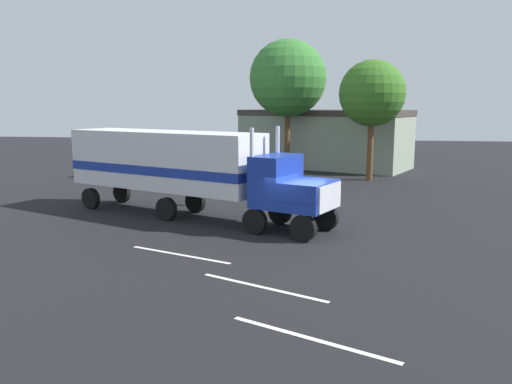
{
  "coord_description": "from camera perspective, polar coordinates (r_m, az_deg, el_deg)",
  "views": [
    {
      "loc": [
        1.39,
        -21.22,
        5.47
      ],
      "look_at": [
        -1.83,
        1.23,
        1.6
      ],
      "focal_mm": 36.25,
      "sensor_mm": 36.0,
      "label": 1
    }
  ],
  "objects": [
    {
      "name": "parked_bus",
      "position": [
        37.34,
        -8.34,
        4.35
      ],
      "size": [
        11.15,
        6.53,
        3.4
      ],
      "color": "silver",
      "rests_on": "ground_plane"
    },
    {
      "name": "lane_stripe_near",
      "position": [
        19.31,
        -8.42,
        -6.86
      ],
      "size": [
        4.16,
        1.75,
        0.01
      ],
      "primitive_type": "cube",
      "rotation": [
        0.0,
        0.0,
        -0.37
      ],
      "color": "silver",
      "rests_on": "ground_plane"
    },
    {
      "name": "ground_plane",
      "position": [
        21.96,
        4.28,
        -4.77
      ],
      "size": [
        120.0,
        120.0,
        0.0
      ],
      "primitive_type": "plane",
      "color": "black"
    },
    {
      "name": "semi_truck",
      "position": [
        25.33,
        -8.14,
        2.91
      ],
      "size": [
        13.96,
        8.01,
        4.5
      ],
      "color": "#193399",
      "rests_on": "ground_plane"
    },
    {
      "name": "building_backdrop",
      "position": [
        45.86,
        7.56,
        6.13
      ],
      "size": [
        15.54,
        11.31,
        4.97
      ],
      "color": "gray",
      "rests_on": "ground_plane"
    },
    {
      "name": "lane_stripe_far",
      "position": [
        12.73,
        6.1,
        -15.8
      ],
      "size": [
        4.04,
        2.03,
        0.01
      ],
      "primitive_type": "cube",
      "rotation": [
        0.0,
        0.0,
        -0.44
      ],
      "color": "silver",
      "rests_on": "ground_plane"
    },
    {
      "name": "lane_stripe_mid",
      "position": [
        15.85,
        0.75,
        -10.48
      ],
      "size": [
        4.05,
        2.01,
        0.01
      ],
      "primitive_type": "cube",
      "rotation": [
        0.0,
        0.0,
        -0.44
      ],
      "color": "silver",
      "rests_on": "ground_plane"
    },
    {
      "name": "tree_left",
      "position": [
        38.17,
        12.71,
        10.54
      ],
      "size": [
        4.71,
        4.71,
        8.58
      ],
      "color": "brown",
      "rests_on": "ground_plane"
    },
    {
      "name": "tree_center",
      "position": [
        42.67,
        3.53,
        12.39
      ],
      "size": [
        6.2,
        6.2,
        10.62
      ],
      "color": "brown",
      "rests_on": "ground_plane"
    },
    {
      "name": "person_bystander",
      "position": [
        28.23,
        -6.81,
        0.28
      ],
      "size": [
        0.42,
        0.48,
        1.63
      ],
      "color": "#2D3347",
      "rests_on": "ground_plane"
    }
  ]
}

